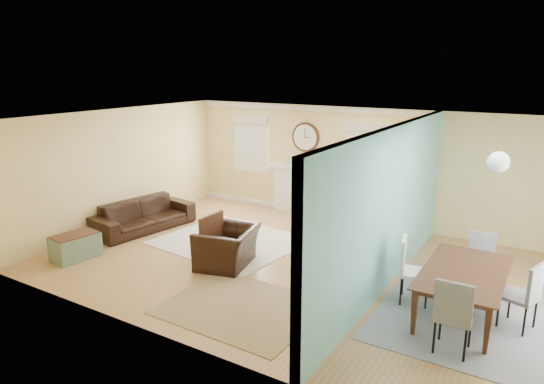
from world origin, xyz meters
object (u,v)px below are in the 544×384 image
Objects in this scene: sofa at (144,215)px; green_chair at (372,223)px; dining_table at (465,294)px; eames_chair at (228,247)px; credenza at (388,239)px.

green_chair is at bearing -57.43° from sofa.
sofa is 2.80× the size of green_chair.
eames_chair is at bearing 93.38° from dining_table.
eames_chair is 3.97m from dining_table.
sofa is at bearing -167.52° from credenza.
eames_chair is 2.95m from credenza.
credenza is at bearing 46.37° from dining_table.
dining_table is (6.71, -0.37, 0.02)m from sofa.
green_chair is 0.57× the size of credenza.
eames_chair is 3.13m from green_chair.
credenza is 2.20m from dining_table.
green_chair is at bearing 127.00° from credenza.
green_chair is 1.03m from credenza.
dining_table is at bearing -84.16° from sofa.
sofa is 5.22m from credenza.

